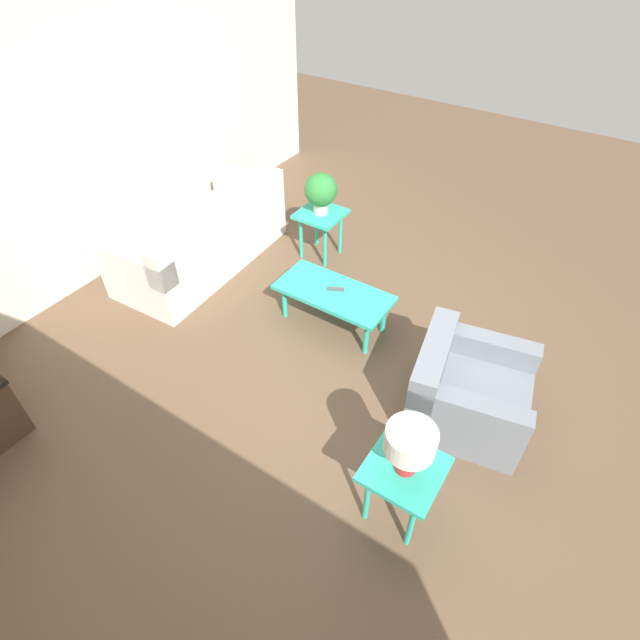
# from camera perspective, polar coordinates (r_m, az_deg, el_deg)

# --- Properties ---
(ground_plane) EXTENTS (14.00, 14.00, 0.00)m
(ground_plane) POSITION_cam_1_polar(r_m,az_deg,el_deg) (4.59, 2.50, -5.54)
(ground_plane) COLOR brown
(wall_right) EXTENTS (0.12, 7.20, 2.70)m
(wall_right) POSITION_cam_1_polar(r_m,az_deg,el_deg) (5.69, -25.74, 17.25)
(wall_right) COLOR silver
(wall_right) RESTS_ON ground_plane
(sofa) EXTENTS (1.02, 2.08, 0.83)m
(sofa) POSITION_cam_1_polar(r_m,az_deg,el_deg) (5.77, -13.05, 8.81)
(sofa) COLOR white
(sofa) RESTS_ON ground_plane
(armchair) EXTENTS (1.03, 1.02, 0.71)m
(armchair) POSITION_cam_1_polar(r_m,az_deg,el_deg) (4.20, 16.25, -7.80)
(armchair) COLOR slate
(armchair) RESTS_ON ground_plane
(coffee_table) EXTENTS (1.11, 0.52, 0.41)m
(coffee_table) POSITION_cam_1_polar(r_m,az_deg,el_deg) (4.78, 1.56, 2.87)
(coffee_table) COLOR #2DB79E
(coffee_table) RESTS_ON ground_plane
(side_table_plant) EXTENTS (0.49, 0.49, 0.56)m
(side_table_plant) POSITION_cam_1_polar(r_m,az_deg,el_deg) (5.70, 0.09, 11.34)
(side_table_plant) COLOR #2DB79E
(side_table_plant) RESTS_ON ground_plane
(side_table_lamp) EXTENTS (0.49, 0.49, 0.56)m
(side_table_lamp) POSITION_cam_1_polar(r_m,az_deg,el_deg) (3.45, 9.48, -17.16)
(side_table_lamp) COLOR #2DB79E
(side_table_lamp) RESTS_ON ground_plane
(potted_plant) EXTENTS (0.36, 0.36, 0.46)m
(potted_plant) POSITION_cam_1_polar(r_m,az_deg,el_deg) (5.52, 0.10, 14.53)
(potted_plant) COLOR #B2ADA3
(potted_plant) RESTS_ON side_table_plant
(table_lamp) EXTENTS (0.32, 0.32, 0.39)m
(table_lamp) POSITION_cam_1_polar(r_m,az_deg,el_deg) (3.14, 10.23, -13.81)
(table_lamp) COLOR red
(table_lamp) RESTS_ON side_table_lamp
(remote_control) EXTENTS (0.16, 0.11, 0.02)m
(remote_control) POSITION_cam_1_polar(r_m,az_deg,el_deg) (4.75, 1.82, 3.56)
(remote_control) COLOR #4C4C51
(remote_control) RESTS_ON coffee_table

